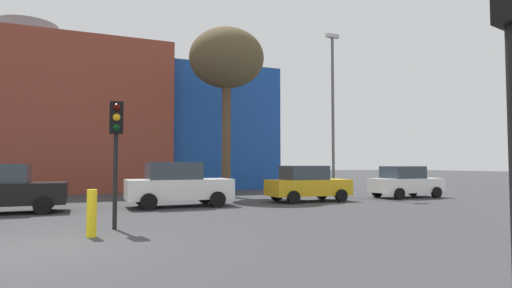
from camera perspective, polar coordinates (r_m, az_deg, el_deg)
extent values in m
plane|color=#38383A|center=(10.06, -27.80, -12.70)|extent=(200.00, 200.00, 0.00)
cube|color=brown|center=(33.37, -29.33, 2.86)|extent=(18.45, 12.97, 9.77)
cube|color=#19479E|center=(34.37, -6.90, 1.61)|extent=(7.98, 11.67, 8.87)
cylinder|color=slate|center=(34.42, -29.09, 12.66)|extent=(4.00, 4.00, 2.00)
cube|color=black|center=(17.58, -31.52, -5.91)|extent=(4.15, 1.78, 0.79)
cylinder|color=black|center=(18.36, -26.97, -7.11)|extent=(0.63, 0.22, 0.63)
cylinder|color=black|center=(16.55, -27.44, -7.60)|extent=(0.63, 0.22, 0.63)
cube|color=white|center=(17.77, -10.58, -6.14)|extent=(4.33, 1.86, 0.83)
cube|color=#333D47|center=(17.69, -11.38, -3.64)|extent=(2.17, 1.65, 0.72)
cylinder|color=black|center=(19.05, -7.06, -7.19)|extent=(0.66, 0.23, 0.66)
cylinder|color=black|center=(17.23, -5.35, -7.66)|extent=(0.66, 0.23, 0.66)
cylinder|color=black|center=(18.50, -15.47, -7.24)|extent=(0.66, 0.23, 0.66)
cylinder|color=black|center=(16.62, -14.65, -7.75)|extent=(0.66, 0.23, 0.66)
cube|color=gold|center=(20.03, 7.28, -5.97)|extent=(3.96, 1.70, 0.75)
cube|color=#333D47|center=(19.89, 6.68, -3.96)|extent=(1.98, 1.51, 0.66)
cylinder|color=black|center=(21.45, 9.09, -6.76)|extent=(0.60, 0.21, 0.60)
cylinder|color=black|center=(20.00, 11.73, -7.02)|extent=(0.60, 0.21, 0.60)
cylinder|color=black|center=(20.23, 2.90, -7.03)|extent=(0.60, 0.21, 0.60)
cylinder|color=black|center=(18.69, 5.22, -7.37)|extent=(0.60, 0.21, 0.60)
cube|color=white|center=(23.61, 20.10, -5.38)|extent=(3.88, 1.66, 0.74)
cube|color=#333D47|center=(23.43, 19.66, -3.71)|extent=(1.94, 1.48, 0.65)
cylinder|color=black|center=(25.10, 20.90, -6.05)|extent=(0.59, 0.20, 0.59)
cylinder|color=black|center=(23.90, 23.72, -6.16)|extent=(0.59, 0.20, 0.59)
cylinder|color=black|center=(23.46, 16.45, -6.35)|extent=(0.59, 0.20, 0.59)
cylinder|color=black|center=(22.17, 19.24, -6.52)|extent=(0.59, 0.20, 0.59)
cylinder|color=black|center=(12.03, -18.92, -4.91)|extent=(0.12, 0.12, 2.62)
cube|color=black|center=(12.09, -18.78, 3.46)|extent=(0.36, 0.24, 0.90)
sphere|color=#3C0605|center=(11.99, -18.72, 4.86)|extent=(0.20, 0.20, 0.20)
sphere|color=#F2A514|center=(11.95, -18.74, 3.53)|extent=(0.20, 0.20, 0.20)
sphere|color=black|center=(11.93, -18.76, 2.19)|extent=(0.20, 0.20, 0.20)
cylinder|color=brown|center=(22.96, -4.14, 0.96)|extent=(0.49, 0.49, 6.60)
ellipsoid|color=brown|center=(23.68, -4.10, 11.79)|extent=(4.20, 4.20, 3.36)
cylinder|color=yellow|center=(11.01, -21.80, -8.88)|extent=(0.24, 0.24, 1.16)
cylinder|color=#59595E|center=(23.64, 10.61, 3.74)|extent=(0.16, 0.16, 8.94)
cube|color=#B2B2B2|center=(24.60, 10.51, 14.49)|extent=(0.80, 0.24, 0.20)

